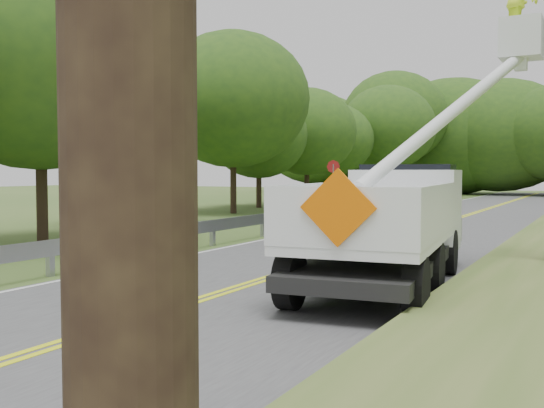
% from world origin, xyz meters
% --- Properties ---
extents(ground, '(140.00, 140.00, 0.00)m').
position_xyz_m(ground, '(0.00, 0.00, 0.00)').
color(ground, '#3D5C25').
rests_on(ground, ground).
extents(road, '(7.20, 96.00, 0.03)m').
position_xyz_m(road, '(0.00, 14.00, 0.01)').
color(road, '#49494C').
rests_on(road, ground).
extents(guardrail, '(0.18, 48.00, 0.77)m').
position_xyz_m(guardrail, '(-4.02, 14.91, 0.55)').
color(guardrail, '#9B9DA2').
rests_on(guardrail, ground).
extents(treeline_left, '(10.96, 56.05, 11.11)m').
position_xyz_m(treeline_left, '(-10.49, 30.30, 5.59)').
color(treeline_left, '#332319').
rests_on(treeline_left, ground).
extents(treeline_horizon, '(56.27, 14.50, 11.26)m').
position_xyz_m(treeline_horizon, '(0.75, 56.31, 5.50)').
color(treeline_horizon, '#2A4C1B').
rests_on(treeline_horizon, ground).
extents(flagger, '(1.08, 0.54, 2.76)m').
position_xyz_m(flagger, '(-0.24, 1.81, 1.00)').
color(flagger, '#191E33').
rests_on(flagger, road).
extents(bucket_truck, '(3.81, 6.79, 6.50)m').
position_xyz_m(bucket_truck, '(2.41, 7.14, 1.51)').
color(bucket_truck, black).
rests_on(bucket_truck, road).
extents(suv_silver, '(3.32, 5.68, 1.48)m').
position_xyz_m(suv_silver, '(-1.87, 13.50, 0.76)').
color(suv_silver, silver).
rests_on(suv_silver, road).
extents(suv_darkgrey, '(2.11, 5.06, 1.46)m').
position_xyz_m(suv_darkgrey, '(-2.16, 24.31, 0.75)').
color(suv_darkgrey, '#3A3D42').
rests_on(suv_darkgrey, road).
extents(stop_sign_permanent, '(0.50, 0.29, 2.64)m').
position_xyz_m(stop_sign_permanent, '(-4.38, 19.73, 1.76)').
color(stop_sign_permanent, '#9B9DA2').
rests_on(stop_sign_permanent, ground).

